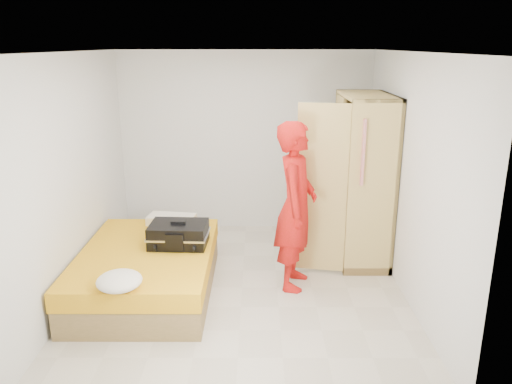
{
  "coord_description": "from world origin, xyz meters",
  "views": [
    {
      "loc": [
        0.17,
        -5.15,
        2.68
      ],
      "look_at": [
        0.16,
        0.47,
        1.0
      ],
      "focal_mm": 35.0,
      "sensor_mm": 36.0,
      "label": 1
    }
  ],
  "objects_px": {
    "bed": "(148,271)",
    "wardrobe": "(359,183)",
    "suitcase": "(179,234)",
    "person": "(296,206)",
    "round_cushion": "(119,281)"
  },
  "relations": [
    {
      "from": "wardrobe",
      "to": "round_cushion",
      "type": "relative_size",
      "value": 5.0
    },
    {
      "from": "wardrobe",
      "to": "suitcase",
      "type": "distance_m",
      "value": 2.33
    },
    {
      "from": "person",
      "to": "suitcase",
      "type": "height_order",
      "value": "person"
    },
    {
      "from": "bed",
      "to": "suitcase",
      "type": "xyz_separation_m",
      "value": [
        0.34,
        0.15,
        0.37
      ]
    },
    {
      "from": "suitcase",
      "to": "person",
      "type": "bearing_deg",
      "value": 4.25
    },
    {
      "from": "suitcase",
      "to": "wardrobe",
      "type": "bearing_deg",
      "value": 23.15
    },
    {
      "from": "person",
      "to": "round_cushion",
      "type": "height_order",
      "value": "person"
    },
    {
      "from": "bed",
      "to": "round_cushion",
      "type": "height_order",
      "value": "round_cushion"
    },
    {
      "from": "bed",
      "to": "wardrobe",
      "type": "relative_size",
      "value": 0.96
    },
    {
      "from": "wardrobe",
      "to": "suitcase",
      "type": "height_order",
      "value": "wardrobe"
    },
    {
      "from": "round_cushion",
      "to": "person",
      "type": "bearing_deg",
      "value": 32.53
    },
    {
      "from": "suitcase",
      "to": "bed",
      "type": "bearing_deg",
      "value": -153.04
    },
    {
      "from": "wardrobe",
      "to": "person",
      "type": "bearing_deg",
      "value": -137.93
    },
    {
      "from": "wardrobe",
      "to": "round_cushion",
      "type": "bearing_deg",
      "value": -144.02
    },
    {
      "from": "bed",
      "to": "wardrobe",
      "type": "height_order",
      "value": "wardrobe"
    }
  ]
}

